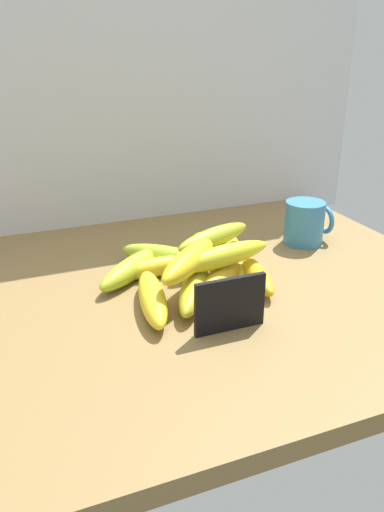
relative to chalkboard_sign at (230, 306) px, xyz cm
name	(u,v)px	position (x,y,z in cm)	size (l,w,h in cm)	color
counter_top	(154,303)	(-6.88, 14.68, -5.36)	(110.00, 76.00, 3.00)	olive
back_wall	(91,77)	(-6.88, 53.68, 28.14)	(130.00, 2.00, 70.00)	silver
chalkboard_sign	(230,306)	(0.00, 0.00, 0.00)	(11.00, 1.80, 8.40)	black
coffee_mug	(305,223)	(29.51, 25.23, 0.59)	(9.58, 8.08, 8.88)	teal
banana_0	(132,268)	(-8.43, 22.13, -1.85)	(18.65, 4.02, 4.02)	#A6C02A
banana_1	(203,250)	(6.53, 24.94, -1.73)	(15.42, 4.24, 4.24)	#BD941C
banana_2	(152,298)	(-8.64, 9.89, -1.81)	(18.24, 4.09, 4.09)	yellow
banana_3	(221,279)	(4.31, 12.17, -1.86)	(15.24, 3.98, 3.98)	gold
banana_4	(154,267)	(-4.62, 21.39, -2.09)	(17.16, 3.54, 3.54)	yellow
banana_5	(235,255)	(11.47, 21.17, -2.14)	(20.57, 3.43, 3.43)	gold
banana_6	(195,285)	(-0.70, 11.56, -1.75)	(20.83, 4.21, 4.21)	gold
banana_7	(167,257)	(-1.10, 24.28, -1.78)	(19.00, 4.16, 4.16)	#A6BE2E
banana_8	(214,260)	(6.51, 19.86, -1.76)	(16.34, 4.20, 4.20)	gold
banana_9	(254,273)	(10.71, 12.36, -2.00)	(16.56, 3.71, 3.71)	gold
banana_10	(214,237)	(7.04, 21.26, 2.10)	(17.63, 3.52, 3.52)	#A6B629
banana_11	(189,261)	(-1.52, 12.24, 2.42)	(17.73, 4.14, 4.14)	yellow
banana_12	(222,256)	(4.70, 12.91, 1.98)	(19.62, 3.71, 3.71)	yellow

